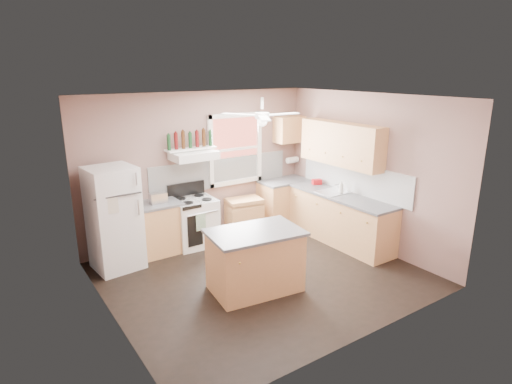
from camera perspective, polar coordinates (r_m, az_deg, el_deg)
floor at (r=6.77m, az=0.74°, el=-10.95°), size 4.50×4.50×0.00m
ceiling at (r=6.03m, az=0.83°, el=12.52°), size 4.50×4.50×0.00m
wall_back at (r=7.96m, az=-7.59°, el=3.44°), size 4.50×0.05×2.70m
wall_right at (r=7.75m, az=14.73°, el=2.71°), size 0.05×4.00×2.70m
wall_left at (r=5.36m, az=-19.63°, el=-3.68°), size 0.05×4.00×2.70m
backsplash_back at (r=8.17m, az=-4.60°, el=2.60°), size 2.90×0.03×0.55m
backsplash_right at (r=7.96m, az=12.84°, el=1.88°), size 0.03×2.60×0.55m
window_view at (r=8.23m, az=-2.84°, el=5.76°), size 1.00×0.02×1.20m
window_frame at (r=8.21m, az=-2.74°, el=5.73°), size 1.16×0.07×1.36m
refrigerator at (r=7.05m, az=-18.40°, el=-3.38°), size 0.76×0.74×1.65m
base_cabinet_left at (r=7.54m, az=-13.44°, el=-4.92°), size 0.90×0.60×0.86m
counter_left at (r=7.39m, az=-13.67°, el=-1.66°), size 0.92×0.62×0.04m
toaster at (r=7.35m, az=-12.92°, el=-0.81°), size 0.28×0.17×0.18m
stove at (r=7.75m, az=-8.16°, el=-4.02°), size 0.75×0.68×0.86m
range_hood at (r=7.56m, az=-8.29°, el=4.84°), size 0.78×0.50×0.14m
bottle_shelf at (r=7.65m, az=-8.71°, el=5.71°), size 0.90×0.26×0.03m
cart at (r=8.34m, az=-1.58°, el=-3.10°), size 0.73×0.54×0.67m
base_cabinet_corner at (r=8.84m, az=3.77°, el=-1.34°), size 1.00×0.60×0.86m
base_cabinet_right at (r=7.98m, az=11.09°, el=-3.59°), size 0.60×2.20×0.86m
counter_corner at (r=8.71m, az=3.82°, el=1.48°), size 1.02×0.62×0.04m
counter_right at (r=7.83m, az=11.22°, el=-0.50°), size 0.62×2.22×0.04m
sink at (r=7.96m, az=10.21°, el=-0.06°), size 0.55×0.45×0.03m
faucet at (r=8.05m, az=11.06°, el=0.64°), size 0.03×0.03×0.14m
upper_cabinet_right at (r=7.86m, az=11.27°, el=6.31°), size 0.33×1.80×0.76m
upper_cabinet_corner at (r=8.74m, az=4.47°, el=8.33°), size 0.60×0.33×0.52m
paper_towel at (r=8.95m, az=4.86°, el=4.28°), size 0.26×0.12×0.12m
island at (r=6.17m, az=-0.13°, el=-9.29°), size 1.31×0.92×0.86m
island_top at (r=5.99m, az=-0.13°, el=-5.40°), size 1.39×1.00×0.04m
ceiling_fan_hub at (r=6.06m, az=0.82°, el=10.16°), size 0.20×0.20×0.08m
soap_bottle at (r=7.89m, az=11.29°, el=0.68°), size 0.12×0.12×0.24m
red_caddy at (r=8.44m, az=8.12°, el=1.36°), size 0.21×0.18×0.10m
wine_bottles at (r=7.63m, az=-8.76°, el=6.89°), size 0.86×0.06×0.31m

